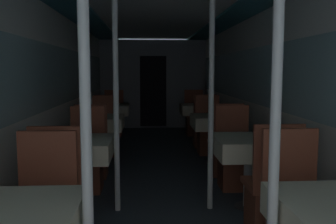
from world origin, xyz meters
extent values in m
cube|color=silver|center=(-1.31, 3.84, 1.07)|extent=(0.05, 10.49, 2.14)
cube|color=#9EC6D1|center=(-1.30, 3.84, 1.33)|extent=(0.03, 9.65, 0.74)
cube|color=silver|center=(1.31, 3.84, 1.07)|extent=(0.05, 10.49, 2.14)
cube|color=#9EC6D1|center=(1.30, 3.84, 1.33)|extent=(0.03, 9.65, 0.74)
cube|color=silver|center=(0.00, 3.84, 2.19)|extent=(2.62, 10.49, 0.04)
cube|color=#2D707F|center=(-1.07, 3.84, 2.15)|extent=(0.47, 10.07, 0.03)
cube|color=#2D707F|center=(1.07, 3.84, 2.15)|extent=(0.47, 10.07, 0.03)
cube|color=slate|center=(0.00, 8.25, 1.07)|extent=(2.57, 0.08, 2.14)
cube|color=black|center=(0.00, 8.20, 0.90)|extent=(0.64, 0.01, 1.71)
cube|color=#93704C|center=(-0.87, 0.90, 0.72)|extent=(0.67, 0.67, 0.02)
cube|color=brown|center=(-0.87, 1.53, 0.43)|extent=(0.41, 0.41, 0.05)
cube|color=brown|center=(-0.87, 1.72, 0.72)|extent=(0.41, 0.04, 0.52)
cylinder|color=silver|center=(-0.47, 0.90, 1.07)|extent=(0.06, 0.06, 2.14)
cylinder|color=#4C4C51|center=(-0.87, 2.75, 0.01)|extent=(0.29, 0.29, 0.01)
cylinder|color=#B7B7BC|center=(-0.87, 2.75, 0.36)|extent=(0.11, 0.11, 0.69)
cube|color=#93704C|center=(-0.87, 2.75, 0.72)|extent=(0.67, 0.67, 0.02)
cube|color=beige|center=(-0.87, 2.75, 0.64)|extent=(0.71, 0.71, 0.19)
cube|color=brown|center=(-0.87, 2.12, 0.20)|extent=(0.35, 0.35, 0.41)
cube|color=brown|center=(-0.87, 2.12, 0.43)|extent=(0.41, 0.41, 0.05)
cube|color=brown|center=(-0.87, 1.94, 0.72)|extent=(0.41, 0.04, 0.52)
cube|color=brown|center=(-0.87, 3.38, 0.20)|extent=(0.35, 0.35, 0.41)
cube|color=brown|center=(-0.87, 3.38, 0.43)|extent=(0.41, 0.41, 0.05)
cube|color=brown|center=(-0.87, 3.57, 0.72)|extent=(0.41, 0.04, 0.52)
cylinder|color=silver|center=(-0.47, 2.75, 1.07)|extent=(0.06, 0.06, 2.14)
cylinder|color=#4C4C51|center=(-0.87, 4.60, 0.01)|extent=(0.29, 0.29, 0.01)
cylinder|color=#B7B7BC|center=(-0.87, 4.60, 0.36)|extent=(0.11, 0.11, 0.69)
cube|color=#93704C|center=(-0.87, 4.60, 0.72)|extent=(0.67, 0.67, 0.02)
cube|color=beige|center=(-0.87, 4.60, 0.64)|extent=(0.71, 0.71, 0.19)
cube|color=brown|center=(-0.87, 3.97, 0.20)|extent=(0.35, 0.35, 0.41)
cube|color=brown|center=(-0.87, 3.97, 0.43)|extent=(0.41, 0.41, 0.05)
cube|color=brown|center=(-0.87, 3.79, 0.72)|extent=(0.41, 0.04, 0.52)
cube|color=brown|center=(-0.87, 5.23, 0.20)|extent=(0.35, 0.35, 0.41)
cube|color=brown|center=(-0.87, 5.23, 0.43)|extent=(0.41, 0.41, 0.05)
cube|color=brown|center=(-0.87, 5.42, 0.72)|extent=(0.41, 0.04, 0.52)
cylinder|color=#4C4C51|center=(-0.87, 6.45, 0.01)|extent=(0.29, 0.29, 0.01)
cylinder|color=#B7B7BC|center=(-0.87, 6.45, 0.36)|extent=(0.11, 0.11, 0.69)
cube|color=#93704C|center=(-0.87, 6.45, 0.72)|extent=(0.67, 0.67, 0.02)
cube|color=beige|center=(-0.87, 6.45, 0.64)|extent=(0.71, 0.71, 0.19)
cube|color=brown|center=(-0.87, 5.82, 0.20)|extent=(0.35, 0.35, 0.41)
cube|color=brown|center=(-0.87, 5.82, 0.43)|extent=(0.41, 0.41, 0.05)
cube|color=brown|center=(-0.87, 5.64, 0.72)|extent=(0.41, 0.04, 0.52)
cube|color=brown|center=(-0.87, 7.08, 0.20)|extent=(0.35, 0.35, 0.41)
cube|color=brown|center=(-0.87, 7.08, 0.43)|extent=(0.41, 0.41, 0.05)
cube|color=brown|center=(-0.87, 7.27, 0.72)|extent=(0.41, 0.04, 0.52)
cube|color=brown|center=(0.87, 1.53, 0.43)|extent=(0.41, 0.41, 0.05)
cube|color=brown|center=(0.87, 1.72, 0.72)|extent=(0.41, 0.04, 0.52)
cylinder|color=silver|center=(0.47, 0.90, 1.07)|extent=(0.06, 0.06, 2.14)
cylinder|color=#4C4C51|center=(0.87, 2.75, 0.01)|extent=(0.29, 0.29, 0.01)
cylinder|color=#B7B7BC|center=(0.87, 2.75, 0.36)|extent=(0.11, 0.11, 0.69)
cube|color=#93704C|center=(0.87, 2.75, 0.72)|extent=(0.67, 0.67, 0.02)
cube|color=beige|center=(0.87, 2.75, 0.64)|extent=(0.71, 0.71, 0.19)
cube|color=brown|center=(0.87, 2.12, 0.20)|extent=(0.35, 0.35, 0.41)
cube|color=brown|center=(0.87, 2.12, 0.43)|extent=(0.41, 0.41, 0.05)
cube|color=brown|center=(0.87, 1.94, 0.72)|extent=(0.41, 0.04, 0.52)
cube|color=brown|center=(0.87, 3.38, 0.20)|extent=(0.35, 0.35, 0.41)
cube|color=brown|center=(0.87, 3.38, 0.43)|extent=(0.41, 0.41, 0.05)
cube|color=brown|center=(0.87, 3.57, 0.72)|extent=(0.41, 0.04, 0.52)
cylinder|color=silver|center=(0.47, 2.75, 1.07)|extent=(0.06, 0.06, 2.14)
cylinder|color=#4C4C51|center=(0.87, 4.60, 0.01)|extent=(0.29, 0.29, 0.01)
cylinder|color=#B7B7BC|center=(0.87, 4.60, 0.36)|extent=(0.11, 0.11, 0.69)
cube|color=#93704C|center=(0.87, 4.60, 0.72)|extent=(0.67, 0.67, 0.02)
cube|color=beige|center=(0.87, 4.60, 0.64)|extent=(0.71, 0.71, 0.19)
cube|color=brown|center=(0.87, 3.97, 0.20)|extent=(0.35, 0.35, 0.41)
cube|color=brown|center=(0.87, 3.97, 0.43)|extent=(0.41, 0.41, 0.05)
cube|color=brown|center=(0.87, 3.79, 0.72)|extent=(0.41, 0.04, 0.52)
cube|color=brown|center=(0.87, 5.23, 0.20)|extent=(0.35, 0.35, 0.41)
cube|color=brown|center=(0.87, 5.23, 0.43)|extent=(0.41, 0.41, 0.05)
cube|color=brown|center=(0.87, 5.42, 0.72)|extent=(0.41, 0.04, 0.52)
cylinder|color=#4C4C51|center=(0.87, 6.45, 0.01)|extent=(0.29, 0.29, 0.01)
cylinder|color=#B7B7BC|center=(0.87, 6.45, 0.36)|extent=(0.11, 0.11, 0.69)
cube|color=#93704C|center=(0.87, 6.45, 0.72)|extent=(0.67, 0.67, 0.02)
cube|color=beige|center=(0.87, 6.45, 0.64)|extent=(0.71, 0.71, 0.19)
cube|color=brown|center=(0.87, 5.82, 0.20)|extent=(0.35, 0.35, 0.41)
cube|color=brown|center=(0.87, 5.82, 0.43)|extent=(0.41, 0.41, 0.05)
cube|color=brown|center=(0.87, 5.64, 0.72)|extent=(0.41, 0.04, 0.52)
cube|color=brown|center=(0.87, 7.08, 0.20)|extent=(0.35, 0.35, 0.41)
cube|color=brown|center=(0.87, 7.08, 0.43)|extent=(0.41, 0.41, 0.05)
cube|color=brown|center=(0.87, 7.27, 0.72)|extent=(0.41, 0.04, 0.52)
camera|label=1|loc=(-0.18, -0.92, 1.40)|focal=40.00mm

